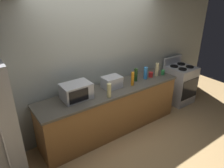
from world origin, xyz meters
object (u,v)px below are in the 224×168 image
stove_range (179,84)px  microwave (76,91)px  bottle_wine (136,75)px  mug_green (163,72)px  bottle_hand_soap (157,69)px  mug_red (151,75)px  toaster_oven (112,82)px  bottle_spray_cleaner (146,73)px  bottle_dish_soap (133,79)px  bottle_vinegar (109,91)px

stove_range → microwave: bearing=179.0°
bottle_wine → mug_green: bottle_wine is taller
bottle_hand_soap → mug_red: (-0.15, 0.02, -0.09)m
toaster_oven → bottle_spray_cleaner: bearing=-4.5°
bottle_spray_cleaner → mug_green: size_ratio=2.37×
toaster_oven → mug_red: bearing=-3.9°
stove_range → mug_red: 1.13m
stove_range → toaster_oven: toaster_oven is taller
bottle_dish_soap → stove_range: bearing=3.2°
mug_red → bottle_vinegar: bearing=-169.4°
stove_range → bottle_spray_cleaner: 1.30m
bottle_spray_cleaner → bottle_dish_soap: 0.43m
bottle_wine → bottle_dish_soap: 0.22m
microwave → stove_range: bearing=-1.0°
bottle_wine → bottle_dish_soap: bearing=-147.4°
bottle_wine → mug_red: 0.40m
stove_range → bottle_vinegar: size_ratio=4.33×
bottle_vinegar → bottle_spray_cleaner: (1.05, 0.23, -0.00)m
toaster_oven → bottle_hand_soap: (1.09, -0.08, 0.03)m
bottle_hand_soap → bottle_wine: bearing=174.6°
mug_red → microwave: bearing=178.2°
stove_range → mug_red: size_ratio=10.51×
stove_range → bottle_vinegar: 2.31m
mug_red → bottle_dish_soap: bearing=-171.5°
bottle_vinegar → stove_range: bearing=5.9°
toaster_oven → bottle_spray_cleaner: size_ratio=1.40×
toaster_oven → microwave: bearing=-179.0°
microwave → bottle_hand_soap: 1.82m
bottle_vinegar → bottle_dish_soap: bearing=12.5°
mug_green → bottle_wine: bearing=172.6°
bottle_wine → bottle_spray_cleaner: bearing=-7.1°
toaster_oven → bottle_dish_soap: bottle_dish_soap is taller
bottle_hand_soap → bottle_vinegar: (-1.36, -0.21, -0.01)m
bottle_vinegar → bottle_dish_soap: size_ratio=0.95×
microwave → toaster_oven: bearing=1.0°
bottle_hand_soap → mug_green: size_ratio=2.69×
stove_range → bottle_dish_soap: size_ratio=4.12×
mug_red → bottle_hand_soap: bearing=-7.7°
stove_range → mug_red: (-1.02, -0.00, 0.49)m
toaster_oven → bottle_wine: (0.55, -0.03, 0.02)m
microwave → bottle_spray_cleaner: 1.52m
bottle_vinegar → mug_red: bottle_vinegar is taller
bottle_hand_soap → microwave: bearing=177.7°
microwave → bottle_vinegar: (0.46, -0.28, -0.01)m
bottle_hand_soap → bottle_spray_cleaner: bottle_hand_soap is taller
bottle_dish_soap → mug_red: 0.58m
microwave → toaster_oven: size_ratio=1.41×
stove_range → mug_green: size_ratio=10.56×
bottle_wine → bottle_dish_soap: (-0.18, -0.12, 0.00)m
stove_range → bottle_spray_cleaner: (-1.17, -0.00, 0.56)m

